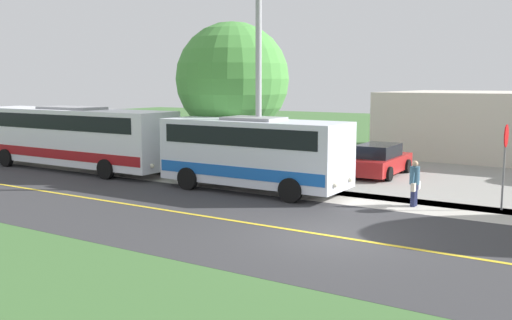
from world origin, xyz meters
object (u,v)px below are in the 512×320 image
at_px(pedestrian_with_bags, 415,182).
at_px(street_light_pole, 257,83).
at_px(shuttle_bus_front, 254,150).
at_px(transit_bus_rear, 73,135).
at_px(parked_car_near, 379,160).
at_px(stop_sign, 505,152).
at_px(tree_curbside, 232,79).

relative_size(pedestrian_with_bags, street_light_pole, 0.21).
distance_m(shuttle_bus_front, transit_bus_rear, 10.55).
bearing_deg(shuttle_bus_front, parked_car_near, 155.70).
bearing_deg(street_light_pole, transit_bus_rear, -88.32).
bearing_deg(shuttle_bus_front, street_light_pole, -167.89).
bearing_deg(transit_bus_rear, parked_car_near, 114.98).
height_order(shuttle_bus_front, pedestrian_with_bags, shuttle_bus_front).
height_order(pedestrian_with_bags, street_light_pole, street_light_pole).
height_order(street_light_pole, parked_car_near, street_light_pole).
relative_size(stop_sign, parked_car_near, 0.65).
height_order(stop_sign, parked_car_near, stop_sign).
distance_m(shuttle_bus_front, pedestrian_with_bags, 6.29).
bearing_deg(shuttle_bus_front, stop_sign, 99.97).
xyz_separation_m(street_light_pole, parked_car_near, (-5.92, 2.90, -3.55)).
distance_m(street_light_pole, tree_curbside, 3.86).
bearing_deg(tree_curbside, transit_bus_rear, -69.46).
relative_size(pedestrian_with_bags, parked_car_near, 0.36).
xyz_separation_m(transit_bus_rear, street_light_pole, (-0.31, 10.48, 2.55)).
distance_m(stop_sign, tree_curbside, 12.20).
bearing_deg(street_light_pole, shuttle_bus_front, 12.11).
relative_size(street_light_pole, tree_curbside, 1.10).
bearing_deg(parked_car_near, pedestrian_with_bags, 30.72).
relative_size(pedestrian_with_bags, stop_sign, 0.55).
bearing_deg(parked_car_near, stop_sign, 52.27).
height_order(transit_bus_rear, street_light_pole, street_light_pole).
distance_m(parked_car_near, tree_curbside, 7.68).
bearing_deg(stop_sign, tree_curbside, -96.24).
bearing_deg(shuttle_bus_front, transit_bus_rear, -90.16).
relative_size(transit_bus_rear, street_light_pole, 1.52).
relative_size(transit_bus_rear, tree_curbside, 1.68).
bearing_deg(street_light_pole, stop_sign, 97.79).
height_order(transit_bus_rear, parked_car_near, transit_bus_rear).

